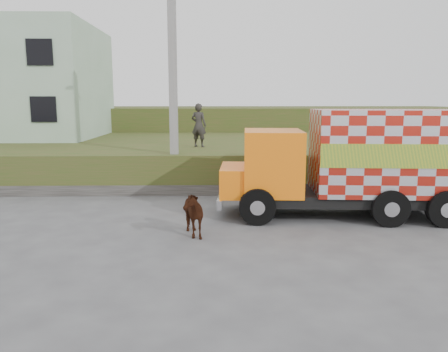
{
  "coord_description": "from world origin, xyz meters",
  "views": [
    {
      "loc": [
        0.52,
        -11.94,
        3.51
      ],
      "look_at": [
        0.8,
        0.79,
        1.3
      ],
      "focal_mm": 35.0,
      "sensor_mm": 36.0,
      "label": 1
    }
  ],
  "objects_px": {
    "utility_pole": "(173,85)",
    "cow": "(189,212)",
    "pedestrian": "(199,125)",
    "cargo_truck": "(354,162)"
  },
  "relations": [
    {
      "from": "pedestrian",
      "to": "cow",
      "type": "bearing_deg",
      "value": 113.2
    },
    {
      "from": "utility_pole",
      "to": "cow",
      "type": "distance_m",
      "value": 6.48
    },
    {
      "from": "cow",
      "to": "pedestrian",
      "type": "xyz_separation_m",
      "value": [
        -0.01,
        8.0,
        1.83
      ]
    },
    {
      "from": "cargo_truck",
      "to": "pedestrian",
      "type": "distance_m",
      "value": 7.93
    },
    {
      "from": "utility_pole",
      "to": "cargo_truck",
      "type": "bearing_deg",
      "value": -32.0
    },
    {
      "from": "utility_pole",
      "to": "cargo_truck",
      "type": "distance_m",
      "value": 7.19
    },
    {
      "from": "utility_pole",
      "to": "pedestrian",
      "type": "xyz_separation_m",
      "value": [
        0.85,
        2.59,
        -1.63
      ]
    },
    {
      "from": "utility_pole",
      "to": "cow",
      "type": "height_order",
      "value": "utility_pole"
    },
    {
      "from": "utility_pole",
      "to": "pedestrian",
      "type": "distance_m",
      "value": 3.17
    },
    {
      "from": "utility_pole",
      "to": "cargo_truck",
      "type": "relative_size",
      "value": 1.08
    }
  ]
}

